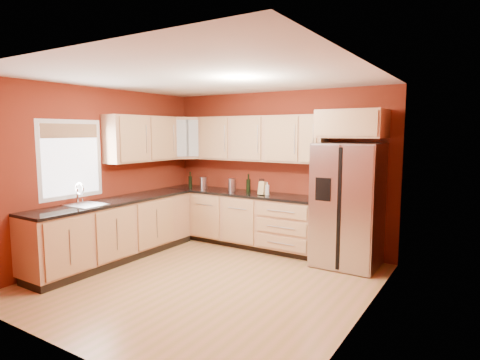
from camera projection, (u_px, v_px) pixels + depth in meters
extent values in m
plane|color=#A0793D|center=(205.00, 281.00, 5.23)|extent=(4.00, 4.00, 0.00)
plane|color=silver|center=(203.00, 77.00, 4.92)|extent=(4.00, 4.00, 0.00)
cube|color=maroon|center=(276.00, 170.00, 6.75)|extent=(4.00, 0.04, 2.60)
cube|color=maroon|center=(61.00, 207.00, 3.39)|extent=(4.00, 0.04, 2.60)
cube|color=maroon|center=(100.00, 174.00, 6.13)|extent=(0.04, 4.00, 2.60)
cube|color=maroon|center=(363.00, 196.00, 4.01)|extent=(0.04, 4.00, 2.60)
cube|color=#AD7A54|center=(239.00, 219.00, 6.89)|extent=(2.90, 0.60, 0.88)
cube|color=#AD7A54|center=(116.00, 231.00, 6.08)|extent=(0.60, 2.80, 0.88)
cube|color=black|center=(239.00, 193.00, 6.83)|extent=(2.90, 0.62, 0.04)
cube|color=black|center=(115.00, 201.00, 6.02)|extent=(0.62, 2.80, 0.04)
cube|color=#AD7A54|center=(259.00, 139.00, 6.68)|extent=(2.30, 0.33, 0.75)
cube|color=#AD7A54|center=(142.00, 139.00, 6.59)|extent=(0.33, 1.35, 0.75)
cube|color=#AD7A54|center=(187.00, 138.00, 7.30)|extent=(0.67, 0.67, 0.75)
cube|color=#AD7A54|center=(352.00, 124.00, 5.70)|extent=(0.92, 0.60, 0.40)
cube|color=#AFAFB4|center=(348.00, 205.00, 5.77)|extent=(0.90, 0.75, 1.78)
cube|color=white|center=(71.00, 159.00, 5.67)|extent=(0.03, 0.90, 1.00)
cylinder|color=#AFAFB4|center=(204.00, 183.00, 7.16)|extent=(0.16, 0.16, 0.21)
cylinder|color=#AFAFB4|center=(232.00, 185.00, 6.91)|extent=(0.17, 0.17, 0.22)
cube|color=tan|center=(263.00, 188.00, 6.50)|extent=(0.11, 0.11, 0.22)
cylinder|color=silver|center=(267.00, 189.00, 6.48)|extent=(0.09, 0.09, 0.21)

